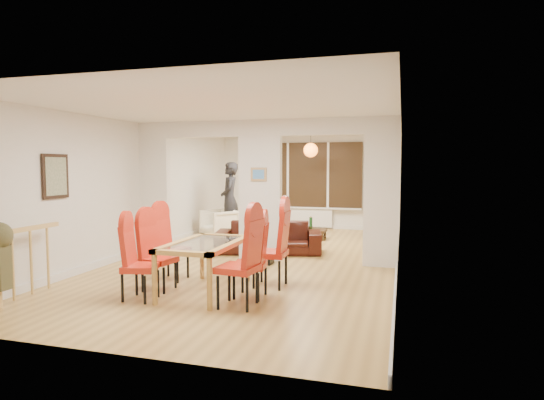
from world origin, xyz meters
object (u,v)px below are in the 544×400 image
at_px(dining_table, 205,267).
at_px(dining_chair_lc, 172,246).
at_px(television, 373,229).
at_px(coffee_table, 305,234).
at_px(dining_chair_rb, 250,259).
at_px(armchair, 219,223).
at_px(person, 230,199).
at_px(dining_chair_rc, 270,247).
at_px(dining_chair_lb, 159,254).
at_px(dining_chair_la, 140,261).
at_px(bottle, 311,223).
at_px(sofa, 269,237).
at_px(dining_chair_ra, 238,261).
at_px(bowl, 309,227).

relative_size(dining_table, dining_chair_lc, 1.42).
xyz_separation_m(television, coffee_table, (-1.58, -0.40, -0.13)).
bearing_deg(dining_chair_rb, dining_chair_lc, 151.10).
bearing_deg(armchair, dining_table, -33.38).
bearing_deg(television, person, 91.40).
bearing_deg(dining_chair_rc, dining_chair_lb, -158.33).
relative_size(dining_chair_la, bottle, 3.41).
relative_size(dining_chair_lc, sofa, 0.50).
bearing_deg(sofa, dining_chair_la, -113.22).
height_order(dining_table, dining_chair_rc, dining_chair_rc).
distance_m(person, coffee_table, 2.05).
bearing_deg(dining_chair_rc, bottle, 91.77).
height_order(dining_chair_lb, dining_chair_ra, dining_chair_ra).
bearing_deg(coffee_table, dining_chair_ra, -86.95).
bearing_deg(dining_table, television, 69.93).
bearing_deg(person, sofa, 21.07).
height_order(dining_chair_ra, sofa, dining_chair_ra).
distance_m(dining_chair_lc, person, 4.40).
height_order(dining_table, bottle, dining_table).
height_order(dining_chair_ra, coffee_table, dining_chair_ra).
bearing_deg(coffee_table, dining_chair_rc, -84.65).
relative_size(sofa, television, 2.44).
xyz_separation_m(television, bowl, (-1.51, -0.28, 0.01)).
relative_size(dining_chair_la, sofa, 0.48).
relative_size(dining_chair_lc, coffee_table, 1.03).
bearing_deg(coffee_table, armchair, -171.46).
bearing_deg(dining_table, dining_chair_lb, -173.54).
distance_m(dining_chair_la, dining_chair_ra, 1.33).
relative_size(dining_chair_ra, dining_chair_rc, 0.99).
distance_m(dining_chair_rb, armchair, 5.25).
height_order(dining_chair_lb, person, person).
bearing_deg(television, sofa, 133.15).
bearing_deg(television, dining_chair_lb, 147.17).
relative_size(dining_chair_ra, bowl, 5.68).
xyz_separation_m(coffee_table, bottle, (0.13, 0.09, 0.27)).
height_order(sofa, coffee_table, sofa).
xyz_separation_m(dining_chair_ra, bowl, (-0.22, 5.53, -0.31)).
xyz_separation_m(sofa, coffee_table, (0.34, 1.90, -0.19)).
height_order(dining_chair_lb, dining_chair_lc, dining_chair_lc).
xyz_separation_m(dining_chair_la, dining_chair_rb, (1.35, 0.51, 0.01)).
bearing_deg(dining_chair_la, dining_table, 26.14).
bearing_deg(dining_chair_rb, dining_chair_ra, -100.26).
bearing_deg(coffee_table, bottle, 33.34).
distance_m(dining_table, armchair, 4.93).
relative_size(bottle, bowl, 1.48).
xyz_separation_m(dining_chair_lc, dining_chair_rc, (1.56, 0.05, 0.05)).
bearing_deg(sofa, dining_table, -102.66).
bearing_deg(dining_chair_rc, sofa, 105.15).
bearing_deg(person, dining_chair_la, -10.66).
bearing_deg(dining_chair_la, person, 85.44).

